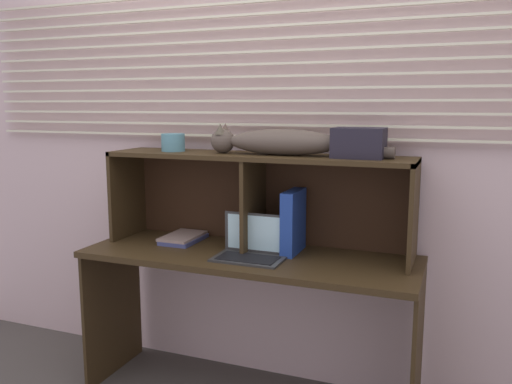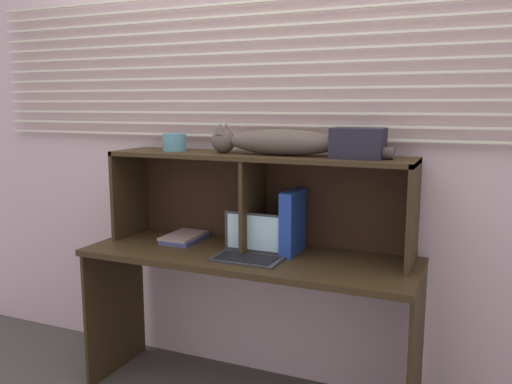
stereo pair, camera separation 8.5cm
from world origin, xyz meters
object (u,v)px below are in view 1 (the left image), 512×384
at_px(laptop, 251,249).
at_px(book_stack, 183,238).
at_px(small_basket, 173,142).
at_px(binder_upright, 293,222).
at_px(storage_box, 359,143).
at_px(cat, 278,142).

height_order(laptop, book_stack, laptop).
bearing_deg(laptop, small_basket, 162.48).
bearing_deg(small_basket, laptop, -17.52).
xyz_separation_m(binder_upright, storage_box, (0.30, 0.00, 0.39)).
xyz_separation_m(binder_upright, small_basket, (-0.65, 0.00, 0.36)).
distance_m(laptop, binder_upright, 0.25).
distance_m(cat, book_stack, 0.73).
bearing_deg(small_basket, book_stack, -5.02).
distance_m(laptop, small_basket, 0.70).
bearing_deg(laptop, book_stack, 161.20).
relative_size(book_stack, storage_box, 1.14).
height_order(binder_upright, small_basket, small_basket).
bearing_deg(small_basket, storage_box, 0.00).
height_order(cat, small_basket, cat).
bearing_deg(storage_box, laptop, -161.13).
xyz_separation_m(laptop, binder_upright, (0.15, 0.16, 0.11)).
height_order(binder_upright, book_stack, binder_upright).
height_order(cat, storage_box, cat).
xyz_separation_m(laptop, storage_box, (0.46, 0.16, 0.50)).
bearing_deg(cat, storage_box, 0.00).
distance_m(binder_upright, book_stack, 0.62).
relative_size(cat, small_basket, 7.41).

